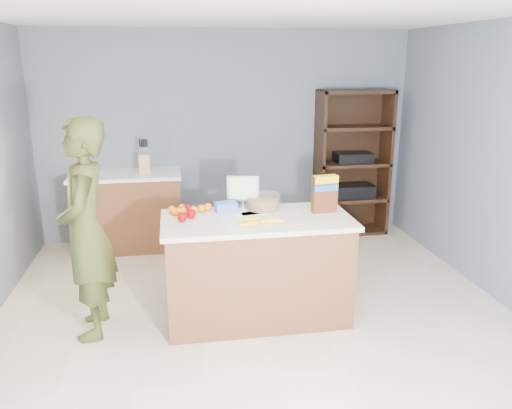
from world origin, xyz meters
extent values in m
cube|color=beige|center=(0.00, 0.00, 0.00)|extent=(4.50, 5.00, 0.02)
cube|color=slate|center=(0.00, 2.50, 1.25)|extent=(4.50, 0.02, 2.50)
cube|color=slate|center=(0.00, -2.50, 1.25)|extent=(4.50, 0.02, 2.50)
cube|color=white|center=(0.00, 0.00, 2.50)|extent=(4.50, 5.00, 0.02)
cube|color=brown|center=(0.00, 0.30, 0.43)|extent=(1.50, 0.70, 0.86)
cube|color=silver|center=(0.00, 0.30, 0.88)|extent=(1.56, 0.76, 0.04)
cube|color=black|center=(0.00, 0.30, 0.05)|extent=(1.46, 0.66, 0.10)
cube|color=brown|center=(-1.20, 2.20, 0.43)|extent=(1.20, 0.60, 0.86)
cube|color=white|center=(-1.20, 2.20, 0.88)|extent=(1.24, 0.62, 0.04)
cube|color=black|center=(1.55, 2.48, 0.90)|extent=(0.90, 0.04, 1.80)
cube|color=black|center=(1.12, 2.30, 0.90)|extent=(0.04, 0.40, 1.80)
cube|color=black|center=(1.98, 2.30, 0.90)|extent=(0.04, 0.40, 1.80)
cube|color=black|center=(1.55, 2.30, 0.02)|extent=(0.90, 0.40, 0.04)
cube|color=black|center=(1.55, 2.30, 0.45)|extent=(0.90, 0.40, 0.04)
cube|color=black|center=(1.55, 2.30, 0.90)|extent=(0.90, 0.40, 0.04)
cube|color=black|center=(1.55, 2.30, 1.35)|extent=(0.90, 0.40, 0.04)
cube|color=black|center=(1.55, 2.30, 1.78)|extent=(0.90, 0.40, 0.04)
cube|color=black|center=(1.55, 2.30, 0.55)|extent=(0.55, 0.32, 0.16)
cube|color=black|center=(1.55, 2.30, 0.98)|extent=(0.45, 0.30, 0.12)
imported|color=#3D411A|center=(-1.35, 0.29, 0.87)|extent=(0.44, 0.65, 1.75)
cube|color=tan|center=(-0.98, 2.17, 1.01)|extent=(0.12, 0.10, 0.22)
cylinder|color=black|center=(-1.02, 2.17, 1.17)|extent=(0.02, 0.02, 0.09)
cylinder|color=black|center=(-1.00, 2.17, 1.17)|extent=(0.02, 0.02, 0.09)
cylinder|color=black|center=(-0.98, 2.17, 1.17)|extent=(0.02, 0.02, 0.09)
cylinder|color=black|center=(-0.96, 2.17, 1.17)|extent=(0.02, 0.02, 0.09)
cylinder|color=black|center=(-0.94, 2.17, 1.17)|extent=(0.02, 0.02, 0.09)
cube|color=white|center=(-0.06, 0.42, 0.90)|extent=(0.24, 0.18, 0.00)
cube|color=white|center=(0.00, 0.43, 0.90)|extent=(0.23, 0.12, 0.00)
ellipsoid|color=yellow|center=(-0.07, 0.21, 0.92)|extent=(0.18, 0.04, 0.04)
ellipsoid|color=yellow|center=(-0.10, 0.09, 0.92)|extent=(0.18, 0.10, 0.04)
ellipsoid|color=yellow|center=(0.08, 0.15, 0.92)|extent=(0.18, 0.06, 0.04)
ellipsoid|color=yellow|center=(0.12, 0.15, 0.92)|extent=(0.18, 0.11, 0.04)
sphere|color=#860103|center=(-0.55, 0.51, 0.94)|extent=(0.08, 0.08, 0.08)
sphere|color=#860103|center=(-0.53, 0.37, 0.94)|extent=(0.08, 0.08, 0.08)
sphere|color=#860103|center=(-0.61, 0.29, 0.94)|extent=(0.08, 0.08, 0.08)
sphere|color=orange|center=(-0.64, 0.47, 0.93)|extent=(0.07, 0.07, 0.07)
sphere|color=orange|center=(-0.60, 0.58, 0.93)|extent=(0.07, 0.07, 0.07)
sphere|color=orange|center=(-0.52, 0.46, 0.93)|extent=(0.07, 0.07, 0.07)
sphere|color=orange|center=(-0.44, 0.53, 0.93)|extent=(0.07, 0.07, 0.07)
sphere|color=orange|center=(-0.69, 0.53, 0.93)|extent=(0.07, 0.07, 0.07)
sphere|color=orange|center=(-0.51, 0.51, 0.93)|extent=(0.07, 0.07, 0.07)
sphere|color=orange|center=(-0.38, 0.57, 0.93)|extent=(0.07, 0.07, 0.07)
sphere|color=orange|center=(-0.59, 0.48, 0.93)|extent=(0.07, 0.07, 0.07)
sphere|color=orange|center=(-0.66, 0.48, 0.93)|extent=(0.07, 0.07, 0.07)
cube|color=blue|center=(-0.23, 0.52, 0.94)|extent=(0.20, 0.15, 0.08)
cylinder|color=#267219|center=(0.10, 0.54, 0.95)|extent=(0.27, 0.27, 0.09)
cylinder|color=white|center=(0.10, 0.54, 0.97)|extent=(0.30, 0.30, 0.13)
cylinder|color=silver|center=(-0.07, 0.64, 0.91)|extent=(0.12, 0.12, 0.01)
cylinder|color=silver|center=(-0.07, 0.64, 0.94)|extent=(0.02, 0.02, 0.05)
cube|color=silver|center=(-0.07, 0.64, 1.07)|extent=(0.28, 0.09, 0.22)
cube|color=yellow|center=(-0.07, 0.62, 1.07)|extent=(0.24, 0.05, 0.18)
cube|color=#592B14|center=(0.59, 0.37, 1.06)|extent=(0.22, 0.10, 0.32)
cube|color=yellow|center=(0.59, 0.37, 1.19)|extent=(0.22, 0.10, 0.06)
cube|color=blue|center=(0.59, 0.37, 1.12)|extent=(0.22, 0.10, 0.05)
camera|label=1|loc=(-0.65, -3.54, 2.15)|focal=35.00mm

